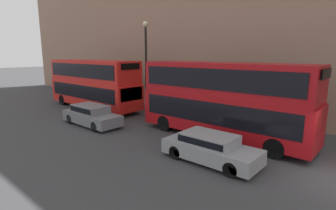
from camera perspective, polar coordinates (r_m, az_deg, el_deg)
bus_leading at (r=15.19m, az=11.83°, el=1.65°), size 2.59×10.05×4.34m
bus_second_in_queue at (r=24.19m, az=-15.98°, el=4.83°), size 2.59×10.24×4.26m
car_dark_sedan at (r=12.10m, az=9.16°, el=-9.04°), size 1.78×4.42×1.29m
car_hatchback at (r=18.65m, az=-16.36°, el=-2.01°), size 1.75×4.71×1.39m
street_lamp at (r=21.83m, az=-4.81°, el=10.18°), size 0.44×0.44×7.37m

